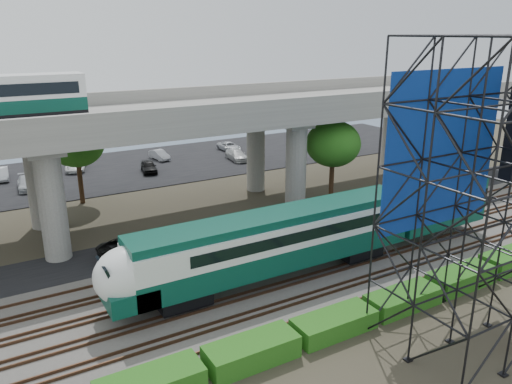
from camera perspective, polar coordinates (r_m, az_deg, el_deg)
ground at (r=30.19m, az=2.13°, el=-12.32°), size 140.00×140.00×0.00m
ballast_bed at (r=31.63m, az=0.17°, el=-10.60°), size 90.00×12.00×0.20m
service_road at (r=38.51m, az=-6.24°, el=-5.40°), size 90.00×5.00×0.08m
parking_lot at (r=59.70m, az=-15.52°, el=2.49°), size 90.00×18.00×0.08m
harbor_water at (r=80.71m, az=-19.65°, el=5.96°), size 140.00×40.00×0.03m
rail_tracks at (r=31.54m, az=0.17°, el=-10.31°), size 90.00×9.52×0.16m
commuter_train at (r=32.23m, az=5.74°, el=-4.66°), size 29.30×3.06×4.30m
overpass at (r=40.82m, az=-11.00°, el=7.70°), size 80.00×12.00×12.40m
scaffold_tower at (r=26.52m, az=25.11°, el=-0.75°), size 9.36×6.36×15.00m
hedge_strip at (r=27.44m, az=8.93°, el=-14.54°), size 34.60×1.80×1.20m
trees at (r=40.47m, az=-15.87°, el=3.43°), size 40.94×16.94×7.69m
suv at (r=36.66m, az=-13.97°, el=-5.89°), size 5.09×2.97×1.33m
parked_cars at (r=58.98m, az=-15.43°, el=2.97°), size 34.86×9.67×1.32m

